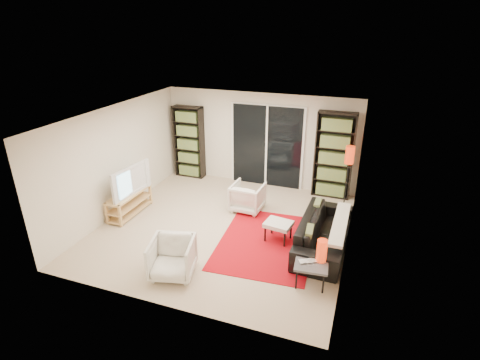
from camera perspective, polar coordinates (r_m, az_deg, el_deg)
name	(u,v)px	position (r m, az deg, el deg)	size (l,w,h in m)	color
floor	(224,227)	(7.98, -2.44, -7.18)	(5.00, 5.00, 0.00)	#B8A68D
wall_back	(260,140)	(9.66, 3.03, 6.16)	(5.00, 0.02, 2.40)	beige
wall_front	(156,238)	(5.47, -12.63, -8.68)	(5.00, 0.02, 2.40)	beige
wall_left	(118,160)	(8.65, -18.14, 2.91)	(0.02, 5.00, 2.40)	beige
wall_right	(353,193)	(6.96, 16.85, -1.89)	(0.02, 5.00, 2.40)	beige
ceiling	(222,115)	(7.07, -2.77, 9.83)	(5.00, 5.00, 0.02)	white
sliding_door	(267,146)	(9.62, 4.09, 5.12)	(1.92, 0.08, 2.16)	white
bookshelf_left	(189,142)	(10.29, -7.76, 5.73)	(0.80, 0.30, 1.95)	black
bookshelf_right	(334,156)	(9.21, 14.10, 3.62)	(0.90, 0.30, 2.10)	black
tv_stand	(130,203)	(8.75, -16.46, -3.33)	(0.40, 1.24, 0.50)	#E4BF7F
tv	(127,180)	(8.51, -16.78, 0.05)	(1.14, 0.15, 0.65)	black
rug	(266,242)	(7.49, 4.04, -9.38)	(1.79, 2.42, 0.01)	#AF0812
sofa	(324,232)	(7.37, 12.72, -7.73)	(2.16, 0.85, 0.63)	black
armchair_back	(248,197)	(8.52, 1.17, -2.60)	(0.69, 0.71, 0.64)	silver
armchair_front	(172,258)	(6.56, -10.27, -11.58)	(0.71, 0.74, 0.67)	silver
ottoman	(278,225)	(7.40, 5.87, -6.83)	(0.57, 0.49, 0.40)	silver
side_table	(312,265)	(6.37, 10.85, -12.54)	(0.58, 0.58, 0.40)	#4C4C51
laptop	(309,263)	(6.31, 10.50, -12.27)	(0.31, 0.20, 0.02)	silver
table_lamp	(322,251)	(6.31, 12.35, -10.47)	(0.17, 0.17, 0.38)	red
floor_lamp	(349,161)	(8.69, 16.28, 2.81)	(0.22, 0.22, 1.48)	black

